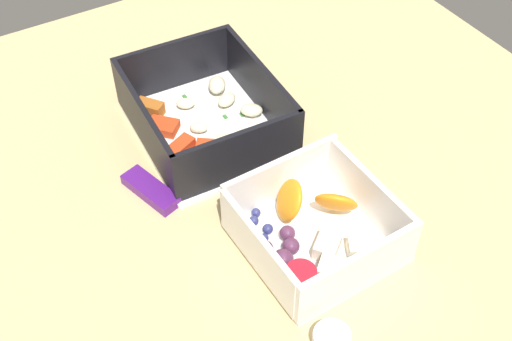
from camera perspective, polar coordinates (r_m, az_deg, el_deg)
table_surface at (r=70.23cm, az=0.18°, el=-0.78°), size 80.00×80.00×2.00cm
pasta_container at (r=72.69cm, az=-4.46°, el=4.58°), size 19.34×15.93×6.99cm
fruit_bowl at (r=61.80cm, az=5.09°, el=-5.47°), size 14.01×13.80×5.89cm
candy_bar at (r=67.89cm, az=-9.34°, el=-1.74°), size 7.39×4.28×1.20cm
paper_cup_liner at (r=56.91cm, az=6.73°, el=-14.78°), size 3.29×3.29×1.79cm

